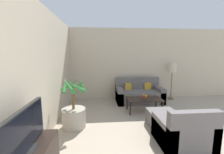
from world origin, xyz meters
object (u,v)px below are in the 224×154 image
at_px(apple_red, 143,96).
at_px(apple_green, 143,95).
at_px(floor_lamp, 172,70).
at_px(coffee_table, 144,100).
at_px(sofa_loveseat, 139,94).
at_px(orange_fruit, 146,96).
at_px(potted_palm, 74,112).
at_px(armchair, 183,132).
at_px(fruit_bowl, 144,98).
at_px(ottoman, 162,118).
at_px(television, 22,133).

xyz_separation_m(apple_red, apple_green, (0.04, 0.10, -0.00)).
xyz_separation_m(floor_lamp, coffee_table, (-1.41, -1.15, -0.80)).
bearing_deg(sofa_loveseat, orange_fruit, -93.13).
distance_m(potted_palm, armchair, 2.38).
distance_m(sofa_loveseat, apple_green, 0.91).
bearing_deg(apple_red, fruit_bowl, 52.22).
height_order(potted_palm, apple_red, potted_palm).
bearing_deg(ottoman, floor_lamp, 58.76).
height_order(potted_palm, floor_lamp, floor_lamp).
bearing_deg(sofa_loveseat, apple_green, -96.51).
distance_m(television, apple_red, 3.41).
height_order(sofa_loveseat, armchair, sofa_loveseat).
bearing_deg(coffee_table, armchair, -82.50).
bearing_deg(television, sofa_loveseat, 57.88).
relative_size(apple_red, apple_green, 1.04).
height_order(fruit_bowl, apple_green, apple_green).
bearing_deg(apple_green, armchair, -82.41).
xyz_separation_m(fruit_bowl, orange_fruit, (0.06, -0.01, 0.06)).
relative_size(potted_palm, orange_fruit, 16.28).
height_order(sofa_loveseat, floor_lamp, floor_lamp).
distance_m(apple_green, ottoman, 1.01).
height_order(potted_palm, coffee_table, potted_palm).
distance_m(orange_fruit, armchair, 1.74).
relative_size(apple_green, armchair, 0.09).
bearing_deg(coffee_table, apple_red, -137.15).
bearing_deg(apple_red, sofa_loveseat, 81.92).
xyz_separation_m(coffee_table, orange_fruit, (0.04, -0.02, 0.13)).
distance_m(apple_red, ottoman, 0.93).
xyz_separation_m(sofa_loveseat, fruit_bowl, (-0.11, -0.95, 0.14)).
bearing_deg(apple_red, floor_lamp, 39.28).
bearing_deg(sofa_loveseat, armchair, -87.04).
relative_size(television, sofa_loveseat, 0.62).
bearing_deg(armchair, ottoman, 93.84).
bearing_deg(fruit_bowl, ottoman, -77.48).
xyz_separation_m(television, armchair, (2.41, 0.95, -0.63)).
bearing_deg(television, orange_fruit, 50.17).
bearing_deg(coffee_table, apple_green, 100.26).
height_order(coffee_table, orange_fruit, orange_fruit).
relative_size(fruit_bowl, apple_red, 2.88).
bearing_deg(ottoman, fruit_bowl, 102.52).
relative_size(apple_red, orange_fruit, 1.06).
height_order(apple_green, ottoman, apple_green).
xyz_separation_m(potted_palm, apple_red, (1.91, 0.77, 0.13)).
distance_m(sofa_loveseat, coffee_table, 0.95).
bearing_deg(fruit_bowl, floor_lamp, 38.98).
distance_m(floor_lamp, ottoman, 2.57).
bearing_deg(floor_lamp, sofa_loveseat, -171.10).
distance_m(television, armchair, 2.67).
distance_m(fruit_bowl, ottoman, 0.93).
xyz_separation_m(television, sofa_loveseat, (2.27, 3.62, -0.61)).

